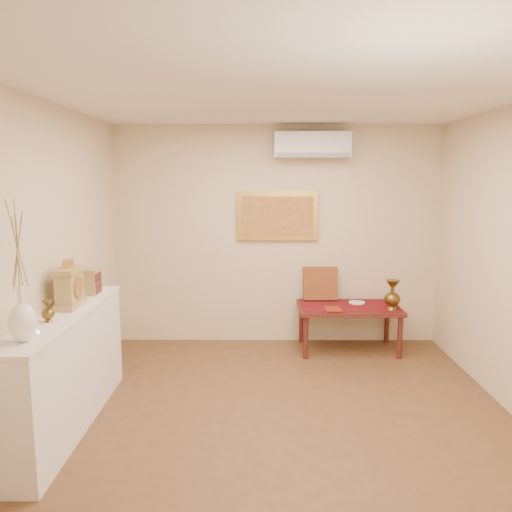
{
  "coord_description": "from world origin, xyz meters",
  "views": [
    {
      "loc": [
        -0.24,
        -3.92,
        2.06
      ],
      "look_at": [
        -0.26,
        1.15,
        1.27
      ],
      "focal_mm": 35.0,
      "sensor_mm": 36.0,
      "label": 1
    }
  ],
  "objects_px": {
    "display_ledge": "(66,370)",
    "wooden_chest": "(90,281)",
    "white_vase": "(19,271)",
    "brass_urn_tall": "(392,291)",
    "mantel_clock": "(70,287)",
    "low_table": "(349,311)"
  },
  "relations": [
    {
      "from": "display_ledge",
      "to": "low_table",
      "type": "distance_m",
      "value": 3.27
    },
    {
      "from": "white_vase",
      "to": "wooden_chest",
      "type": "distance_m",
      "value": 1.43
    },
    {
      "from": "white_vase",
      "to": "display_ledge",
      "type": "relative_size",
      "value": 0.48
    },
    {
      "from": "white_vase",
      "to": "display_ledge",
      "type": "height_order",
      "value": "white_vase"
    },
    {
      "from": "brass_urn_tall",
      "to": "low_table",
      "type": "distance_m",
      "value": 0.57
    },
    {
      "from": "white_vase",
      "to": "brass_urn_tall",
      "type": "height_order",
      "value": "white_vase"
    },
    {
      "from": "mantel_clock",
      "to": "wooden_chest",
      "type": "bearing_deg",
      "value": 88.54
    },
    {
      "from": "brass_urn_tall",
      "to": "display_ledge",
      "type": "xyz_separation_m",
      "value": [
        -3.14,
        -1.7,
        -0.28
      ]
    },
    {
      "from": "brass_urn_tall",
      "to": "low_table",
      "type": "height_order",
      "value": "brass_urn_tall"
    },
    {
      "from": "brass_urn_tall",
      "to": "mantel_clock",
      "type": "bearing_deg",
      "value": -154.08
    },
    {
      "from": "brass_urn_tall",
      "to": "low_table",
      "type": "bearing_deg",
      "value": 159.31
    },
    {
      "from": "mantel_clock",
      "to": "low_table",
      "type": "relative_size",
      "value": 0.34
    },
    {
      "from": "display_ledge",
      "to": "brass_urn_tall",
      "type": "bearing_deg",
      "value": 28.49
    },
    {
      "from": "white_vase",
      "to": "brass_urn_tall",
      "type": "distance_m",
      "value": 4.01
    },
    {
      "from": "mantel_clock",
      "to": "low_table",
      "type": "xyz_separation_m",
      "value": [
        2.68,
        1.7,
        -0.67
      ]
    },
    {
      "from": "white_vase",
      "to": "display_ledge",
      "type": "bearing_deg",
      "value": 91.74
    },
    {
      "from": "brass_urn_tall",
      "to": "display_ledge",
      "type": "bearing_deg",
      "value": -151.51
    },
    {
      "from": "white_vase",
      "to": "wooden_chest",
      "type": "height_order",
      "value": "white_vase"
    },
    {
      "from": "display_ledge",
      "to": "mantel_clock",
      "type": "relative_size",
      "value": 4.93
    },
    {
      "from": "display_ledge",
      "to": "low_table",
      "type": "height_order",
      "value": "display_ledge"
    },
    {
      "from": "display_ledge",
      "to": "mantel_clock",
      "type": "height_order",
      "value": "mantel_clock"
    },
    {
      "from": "display_ledge",
      "to": "wooden_chest",
      "type": "bearing_deg",
      "value": 88.97
    }
  ]
}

